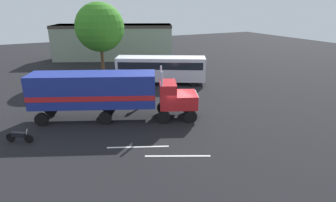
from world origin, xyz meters
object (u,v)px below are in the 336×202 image
semi_truck (107,92)px  parked_bus (161,68)px  motorcycle (19,136)px  parked_car (61,84)px  tree_left (100,27)px  person_bystander (137,100)px

semi_truck → parked_bus: (8.88, 8.43, -0.46)m
parked_bus → motorcycle: size_ratio=6.02×
parked_car → tree_left: 10.23m
semi_truck → tree_left: 17.20m
semi_truck → person_bystander: semi_truck is taller
motorcycle → tree_left: size_ratio=0.18×
parked_bus → tree_left: bearing=124.8°
person_bystander → motorcycle: size_ratio=0.90×
semi_truck → parked_car: 11.28m
parked_car → tree_left: size_ratio=0.46×
motorcycle → tree_left: (10.33, 17.81, 6.12)m
person_bystander → parked_bus: size_ratio=0.15×
motorcycle → person_bystander: bearing=14.7°
semi_truck → tree_left: tree_left is taller
person_bystander → tree_left: bearing=89.2°
semi_truck → parked_car: semi_truck is taller
person_bystander → parked_bus: parked_bus is taller
semi_truck → tree_left: bearing=78.4°
person_bystander → tree_left: 16.21m
tree_left → person_bystander: bearing=-90.8°
semi_truck → tree_left: size_ratio=1.41×
person_bystander → parked_car: size_ratio=0.36×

